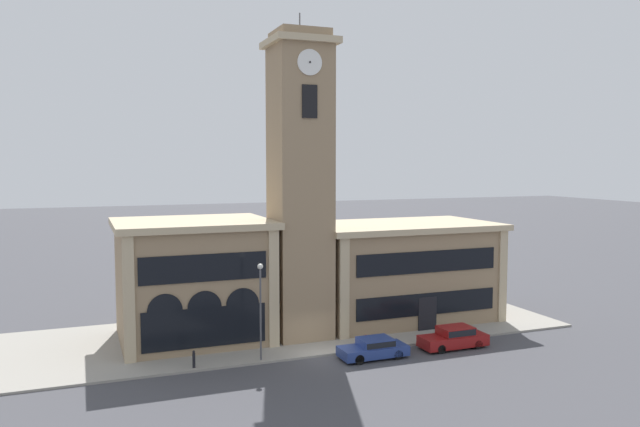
% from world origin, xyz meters
% --- Properties ---
extents(ground_plane, '(300.00, 300.00, 0.00)m').
position_xyz_m(ground_plane, '(0.00, 0.00, 0.00)').
color(ground_plane, '#424247').
extents(sidewalk_kerb, '(40.51, 13.01, 0.15)m').
position_xyz_m(sidewalk_kerb, '(0.00, 6.51, 0.07)').
color(sidewalk_kerb, gray).
rests_on(sidewalk_kerb, ground_plane).
extents(clock_tower, '(4.52, 4.52, 22.70)m').
position_xyz_m(clock_tower, '(0.00, 4.71, 10.81)').
color(clock_tower, '#937A5B').
rests_on(clock_tower, ground_plane).
extents(town_hall_left_wing, '(10.66, 8.91, 8.49)m').
position_xyz_m(town_hall_left_wing, '(-7.19, 6.87, 4.27)').
color(town_hall_left_wing, '#937A5B').
rests_on(town_hall_left_wing, ground_plane).
extents(town_hall_right_wing, '(14.75, 8.91, 7.71)m').
position_xyz_m(town_hall_right_wing, '(9.23, 6.88, 3.88)').
color(town_hall_right_wing, '#937A5B').
rests_on(town_hall_right_wing, ground_plane).
extents(parked_car_near, '(4.40, 1.88, 1.29)m').
position_xyz_m(parked_car_near, '(2.82, -1.39, 0.68)').
color(parked_car_near, navy).
rests_on(parked_car_near, ground_plane).
extents(parked_car_mid, '(4.65, 1.80, 1.46)m').
position_xyz_m(parked_car_mid, '(8.82, -1.39, 0.75)').
color(parked_car_mid, maroon).
rests_on(parked_car_mid, ground_plane).
extents(street_lamp, '(0.36, 0.36, 6.10)m').
position_xyz_m(street_lamp, '(-4.16, 0.39, 4.12)').
color(street_lamp, '#4C4C51').
rests_on(street_lamp, sidewalk_kerb).
extents(bollard, '(0.18, 0.18, 1.06)m').
position_xyz_m(bollard, '(-8.32, 0.43, 0.67)').
color(bollard, black).
rests_on(bollard, sidewalk_kerb).
extents(fire_hydrant, '(0.22, 0.22, 0.87)m').
position_xyz_m(fire_hydrant, '(3.12, 0.41, 0.57)').
color(fire_hydrant, red).
rests_on(fire_hydrant, sidewalk_kerb).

